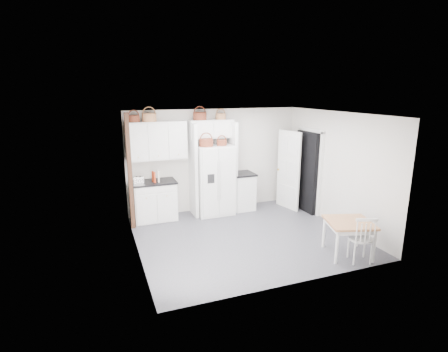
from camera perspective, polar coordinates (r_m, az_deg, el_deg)
name	(u,v)px	position (r m, az deg, el deg)	size (l,w,h in m)	color
floor	(246,236)	(7.63, 3.54, -9.80)	(4.50, 4.50, 0.00)	#373840
ceiling	(247,114)	(7.00, 3.86, 10.08)	(4.50, 4.50, 0.00)	white
wall_back	(215,160)	(9.02, -1.52, 2.63)	(4.50, 4.50, 0.00)	beige
wall_left	(135,188)	(6.63, -14.34, -1.96)	(4.00, 4.00, 0.00)	beige
wall_right	(337,169)	(8.36, 17.90, 1.05)	(4.00, 4.00, 0.00)	beige
refrigerator	(214,180)	(8.73, -1.65, -0.62)	(0.90, 0.73, 1.75)	white
base_cab_left	(155,201)	(8.56, -11.26, -4.08)	(0.99, 0.63, 0.92)	white
base_cab_right	(242,192)	(9.18, 2.99, -2.55)	(0.53, 0.63, 0.93)	white
dining_table	(348,238)	(7.11, 19.58, -9.51)	(0.81, 0.81, 0.67)	#A56039
windsor_chair	(361,239)	(6.88, 21.41, -9.50)	(0.43, 0.39, 0.89)	white
counter_left	(154,182)	(8.43, -11.42, -0.98)	(1.03, 0.67, 0.04)	black
counter_right	(242,174)	(9.06, 3.03, 0.39)	(0.57, 0.68, 0.04)	black
toaster	(139,180)	(8.30, -13.78, -0.62)	(0.23, 0.13, 0.16)	silver
cookbook_red	(154,177)	(8.32, -11.41, -0.15)	(0.04, 0.17, 0.25)	#B83315
cookbook_cream	(158,176)	(8.33, -10.65, -0.02)	(0.04, 0.18, 0.27)	silver
basket_upper_a	(134,119)	(8.27, -14.51, 9.05)	(0.27, 0.27, 0.15)	#52241A
basket_upper_b	(149,117)	(8.31, -12.10, 9.35)	(0.33, 0.33, 0.19)	#97582D
basket_bridge_a	(200,116)	(8.57, -3.97, 9.72)	(0.33, 0.33, 0.18)	#52241A
basket_bridge_b	(221,116)	(8.74, -0.54, 9.71)	(0.26, 0.26, 0.15)	#97582D
basket_fridge_a	(206,143)	(8.38, -2.92, 5.46)	(0.33, 0.33, 0.18)	#52241A
basket_fridge_b	(222,143)	(8.51, -0.37, 5.46)	(0.25, 0.25, 0.13)	#52241A
upper_cabinet	(157,141)	(8.39, -10.94, 5.69)	(1.40, 0.34, 0.90)	white
bridge_cabinet	(211,129)	(8.69, -2.13, 7.70)	(1.12, 0.34, 0.45)	white
fridge_panel_left	(193,170)	(8.58, -5.03, 0.97)	(0.08, 0.60, 2.30)	white
fridge_panel_right	(232,167)	(8.90, 1.31, 1.49)	(0.08, 0.60, 2.30)	white
trim_post	(130,172)	(7.94, -15.11, 0.59)	(0.09, 0.09, 2.60)	#32180C
doorway_void	(308,172)	(9.16, 13.48, 0.66)	(0.18, 0.85, 2.05)	black
door_slab	(288,170)	(9.24, 10.47, 0.93)	(0.80, 0.04, 2.05)	white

